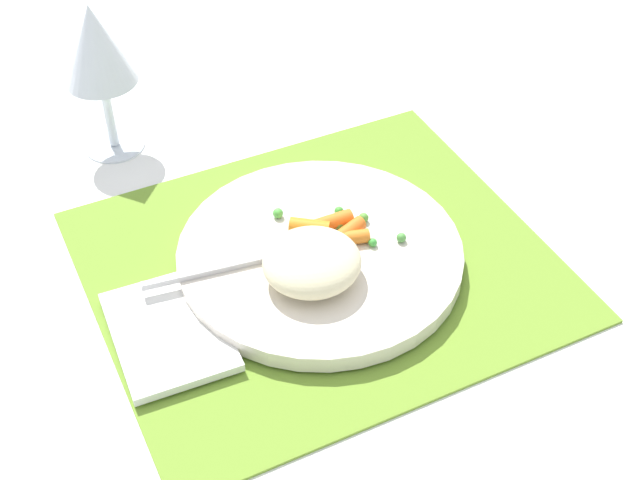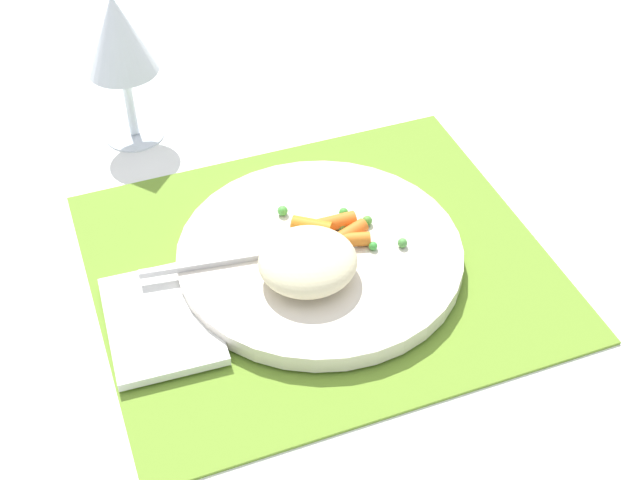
% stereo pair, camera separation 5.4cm
% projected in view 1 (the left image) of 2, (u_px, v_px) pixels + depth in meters
% --- Properties ---
extents(ground_plane, '(2.40, 2.40, 0.00)m').
position_uv_depth(ground_plane, '(320.00, 266.00, 0.80)').
color(ground_plane, white).
extents(placemat, '(0.40, 0.35, 0.01)m').
position_uv_depth(placemat, '(320.00, 264.00, 0.80)').
color(placemat, olive).
rests_on(placemat, ground_plane).
extents(plate, '(0.26, 0.26, 0.02)m').
position_uv_depth(plate, '(320.00, 255.00, 0.79)').
color(plate, silver).
rests_on(plate, placemat).
extents(rice_mound, '(0.09, 0.08, 0.04)m').
position_uv_depth(rice_mound, '(312.00, 262.00, 0.74)').
color(rice_mound, beige).
rests_on(rice_mound, plate).
extents(carrot_portion, '(0.07, 0.06, 0.02)m').
position_uv_depth(carrot_portion, '(332.00, 230.00, 0.79)').
color(carrot_portion, orange).
rests_on(carrot_portion, plate).
extents(pea_scatter, '(0.10, 0.09, 0.01)m').
position_uv_depth(pea_scatter, '(338.00, 229.00, 0.80)').
color(pea_scatter, green).
rests_on(pea_scatter, plate).
extents(fork, '(0.19, 0.04, 0.01)m').
position_uv_depth(fork, '(274.00, 256.00, 0.77)').
color(fork, silver).
rests_on(fork, plate).
extents(wine_glass, '(0.07, 0.07, 0.17)m').
position_uv_depth(wine_glass, '(96.00, 49.00, 0.86)').
color(wine_glass, silver).
rests_on(wine_glass, ground_plane).
extents(napkin, '(0.10, 0.13, 0.01)m').
position_uv_depth(napkin, '(169.00, 331.00, 0.73)').
color(napkin, white).
rests_on(napkin, placemat).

